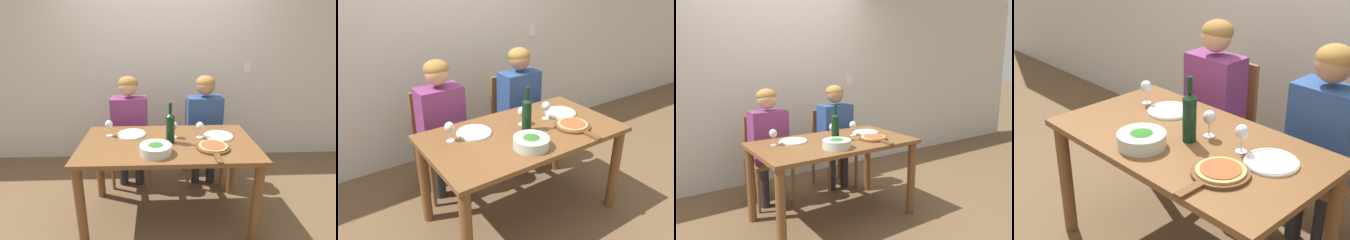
% 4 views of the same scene
% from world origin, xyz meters
% --- Properties ---
extents(ground_plane, '(40.00, 40.00, 0.00)m').
position_xyz_m(ground_plane, '(0.00, 0.00, 0.00)').
color(ground_plane, brown).
extents(back_wall, '(10.00, 0.06, 2.70)m').
position_xyz_m(back_wall, '(0.00, 1.35, 1.35)').
color(back_wall, silver).
rests_on(back_wall, ground).
extents(dining_table, '(1.51, 0.84, 0.77)m').
position_xyz_m(dining_table, '(0.00, 0.00, 0.64)').
color(dining_table, brown).
rests_on(dining_table, ground).
extents(chair_left, '(0.42, 0.42, 0.94)m').
position_xyz_m(chair_left, '(-0.40, 0.75, 0.51)').
color(chair_left, brown).
rests_on(chair_left, ground).
extents(chair_right, '(0.42, 0.42, 0.94)m').
position_xyz_m(chair_right, '(0.43, 0.75, 0.51)').
color(chair_right, brown).
rests_on(chair_right, ground).
extents(person_woman, '(0.47, 0.51, 1.25)m').
position_xyz_m(person_woman, '(-0.40, 0.63, 0.76)').
color(person_woman, '#28282D').
rests_on(person_woman, ground).
extents(person_man, '(0.47, 0.51, 1.25)m').
position_xyz_m(person_man, '(0.43, 0.63, 0.76)').
color(person_man, '#28282D').
rests_on(person_man, ground).
extents(wine_bottle, '(0.07, 0.07, 0.36)m').
position_xyz_m(wine_bottle, '(0.02, -0.01, 0.91)').
color(wine_bottle, black).
rests_on(wine_bottle, dining_table).
extents(broccoli_bowl, '(0.25, 0.25, 0.08)m').
position_xyz_m(broccoli_bowl, '(-0.10, -0.23, 0.81)').
color(broccoli_bowl, silver).
rests_on(broccoli_bowl, dining_table).
extents(dinner_plate_left, '(0.27, 0.27, 0.02)m').
position_xyz_m(dinner_plate_left, '(-0.33, 0.18, 0.78)').
color(dinner_plate_left, white).
rests_on(dinner_plate_left, dining_table).
extents(dinner_plate_right, '(0.27, 0.27, 0.02)m').
position_xyz_m(dinner_plate_right, '(0.47, 0.10, 0.78)').
color(dinner_plate_right, white).
rests_on(dinner_plate_right, dining_table).
extents(pizza_on_board, '(0.28, 0.42, 0.04)m').
position_xyz_m(pizza_on_board, '(0.37, -0.16, 0.79)').
color(pizza_on_board, brown).
rests_on(pizza_on_board, dining_table).
extents(wine_glass_left, '(0.07, 0.07, 0.15)m').
position_xyz_m(wine_glass_left, '(-0.53, 0.16, 0.88)').
color(wine_glass_left, silver).
rests_on(wine_glass_left, dining_table).
extents(wine_glass_right, '(0.07, 0.07, 0.15)m').
position_xyz_m(wine_glass_right, '(0.29, 0.08, 0.88)').
color(wine_glass_right, silver).
rests_on(wine_glass_right, dining_table).
extents(wine_glass_centre, '(0.07, 0.07, 0.15)m').
position_xyz_m(wine_glass_centre, '(0.06, 0.10, 0.88)').
color(wine_glass_centre, silver).
rests_on(wine_glass_centre, dining_table).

